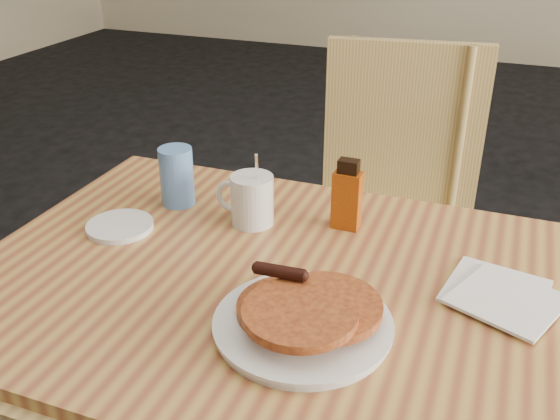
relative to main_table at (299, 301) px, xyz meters
The scene contains 8 objects.
main_table is the anchor object (origin of this frame).
chair_main_far 0.75m from the main_table, 88.63° to the left, with size 0.51×0.52×1.01m.
pancake_plate 0.15m from the main_table, 67.55° to the right, with size 0.28×0.28×0.08m.
coffee_mug 0.26m from the main_table, 134.18° to the left, with size 0.13×0.09×0.17m.
syrup_bottle 0.25m from the main_table, 84.71° to the left, with size 0.06×0.04×0.15m.
napkin_stack 0.35m from the main_table, 12.81° to the left, with size 0.22×0.23×0.01m.
blue_tumbler 0.42m from the main_table, 150.84° to the left, with size 0.07×0.07×0.13m, color #5381C2.
side_saucer 0.41m from the main_table, behind, with size 0.14×0.14×0.01m, color silver.
Camera 1 is at (0.37, -0.88, 1.37)m, focal length 40.00 mm.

